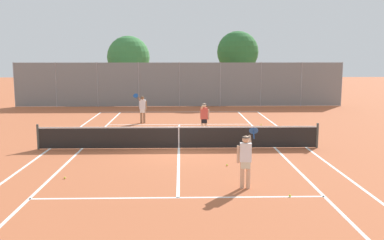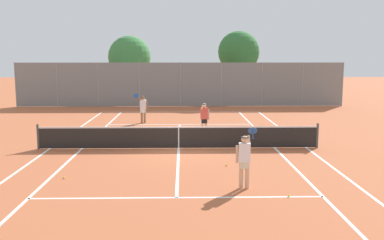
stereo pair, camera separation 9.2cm
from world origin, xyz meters
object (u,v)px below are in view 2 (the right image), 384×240
(tennis_net, at_px, (179,137))
(player_far_right, at_px, (204,117))
(player_far_left, at_px, (143,107))
(loose_tennis_ball_0, at_px, (262,125))
(player_near_side, at_px, (245,158))
(loose_tennis_ball_2, at_px, (289,196))
(loose_tennis_ball_1, at_px, (227,165))
(tree_behind_left, at_px, (131,59))
(loose_tennis_ball_3, at_px, (64,178))
(tree_behind_right, at_px, (238,53))

(tennis_net, bearing_deg, player_far_right, 67.63)
(player_far_left, relative_size, loose_tennis_ball_0, 26.88)
(tennis_net, xyz_separation_m, player_near_side, (2.01, -5.57, 0.42))
(player_near_side, bearing_deg, loose_tennis_ball_2, -36.02)
(tennis_net, distance_m, player_far_right, 3.28)
(player_near_side, height_order, player_far_left, same)
(loose_tennis_ball_2, bearing_deg, player_near_side, 143.98)
(loose_tennis_ball_1, bearing_deg, tree_behind_left, 105.36)
(loose_tennis_ball_1, distance_m, loose_tennis_ball_3, 5.61)
(player_far_right, bearing_deg, loose_tennis_ball_3, -123.28)
(loose_tennis_ball_2, xyz_separation_m, loose_tennis_ball_3, (-6.82, 1.95, 0.00))
(loose_tennis_ball_2, bearing_deg, player_far_right, 101.50)
(player_near_side, distance_m, loose_tennis_ball_0, 11.87)
(tree_behind_right, bearing_deg, tree_behind_left, 176.86)
(player_near_side, height_order, tree_behind_left, tree_behind_left)
(tennis_net, xyz_separation_m, tree_behind_right, (4.80, 18.19, 3.63))
(loose_tennis_ball_3, bearing_deg, loose_tennis_ball_2, -15.92)
(player_near_side, xyz_separation_m, tree_behind_left, (-6.21, 24.25, 2.74))
(player_far_left, bearing_deg, loose_tennis_ball_2, -68.36)
(player_far_left, distance_m, loose_tennis_ball_2, 14.42)
(player_far_left, xyz_separation_m, loose_tennis_ball_2, (5.31, -13.38, -0.89))
(loose_tennis_ball_2, height_order, loose_tennis_ball_3, same)
(loose_tennis_ball_0, relative_size, loose_tennis_ball_1, 1.00)
(player_far_right, bearing_deg, loose_tennis_ball_2, -78.50)
(loose_tennis_ball_1, bearing_deg, loose_tennis_ball_2, -67.73)
(player_near_side, xyz_separation_m, tree_behind_right, (2.79, 23.76, 3.21))
(player_far_right, bearing_deg, tree_behind_right, 76.82)
(player_far_left, bearing_deg, tree_behind_right, 58.21)
(loose_tennis_ball_3, bearing_deg, loose_tennis_ball_0, 51.41)
(tennis_net, relative_size, tree_behind_left, 2.16)
(player_far_left, distance_m, tree_behind_left, 12.19)
(loose_tennis_ball_1, height_order, loose_tennis_ball_2, same)
(loose_tennis_ball_1, height_order, tree_behind_right, tree_behind_right)
(player_far_right, height_order, loose_tennis_ball_3, player_far_right)
(tree_behind_right, bearing_deg, loose_tennis_ball_0, -90.65)
(tennis_net, relative_size, loose_tennis_ball_1, 181.82)
(loose_tennis_ball_2, bearing_deg, tennis_net, 116.25)
(player_far_right, xyz_separation_m, tree_behind_right, (3.56, 15.18, 3.23))
(loose_tennis_ball_2, distance_m, tree_behind_right, 24.99)
(player_near_side, distance_m, loose_tennis_ball_2, 1.68)
(loose_tennis_ball_1, xyz_separation_m, loose_tennis_ball_3, (-5.41, -1.49, 0.00))
(tennis_net, bearing_deg, loose_tennis_ball_2, -63.75)
(loose_tennis_ball_0, bearing_deg, loose_tennis_ball_3, -128.59)
(player_far_left, relative_size, loose_tennis_ball_2, 26.88)
(loose_tennis_ball_1, xyz_separation_m, loose_tennis_ball_2, (1.41, -3.43, 0.00))
(player_far_left, height_order, player_far_right, player_far_left)
(player_far_right, xyz_separation_m, loose_tennis_ball_1, (0.51, -5.98, -0.88))
(loose_tennis_ball_2, relative_size, tree_behind_right, 0.01)
(player_far_right, xyz_separation_m, tree_behind_left, (-5.44, 15.67, 2.75))
(loose_tennis_ball_0, relative_size, loose_tennis_ball_3, 1.00)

